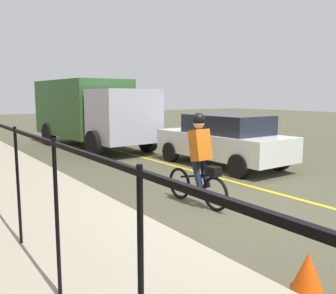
# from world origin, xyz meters

# --- Properties ---
(ground_plane) EXTENTS (80.00, 80.00, 0.00)m
(ground_plane) POSITION_xyz_m (0.00, 0.00, 0.00)
(ground_plane) COLOR #4C4A36
(lane_line_centre) EXTENTS (36.00, 0.12, 0.01)m
(lane_line_centre) POSITION_xyz_m (0.00, -1.60, 0.00)
(lane_line_centre) COLOR yellow
(lane_line_centre) RESTS_ON ground
(sidewalk) EXTENTS (40.00, 3.20, 0.15)m
(sidewalk) POSITION_xyz_m (0.00, 3.40, 0.07)
(sidewalk) COLOR #A59C87
(sidewalk) RESTS_ON ground
(iron_fence) EXTENTS (20.97, 0.04, 1.60)m
(iron_fence) POSITION_xyz_m (1.00, 3.80, 1.31)
(iron_fence) COLOR black
(iron_fence) RESTS_ON sidewalk
(cyclist_lead) EXTENTS (1.71, 0.38, 1.83)m
(cyclist_lead) POSITION_xyz_m (0.51, 0.39, 0.91)
(cyclist_lead) COLOR black
(cyclist_lead) RESTS_ON ground
(patrol_sedan) EXTENTS (4.45, 2.01, 1.58)m
(patrol_sedan) POSITION_xyz_m (3.23, -2.82, 0.82)
(patrol_sedan) COLOR white
(patrol_sedan) RESTS_ON ground
(box_truck_background) EXTENTS (6.83, 2.84, 2.78)m
(box_truck_background) POSITION_xyz_m (9.36, -1.14, 1.55)
(box_truck_background) COLOR #325E2D
(box_truck_background) RESTS_ON ground
(traffic_cone_near) EXTENTS (0.36, 0.36, 0.45)m
(traffic_cone_near) POSITION_xyz_m (-2.64, 1.44, 0.23)
(traffic_cone_near) COLOR #F24F0C
(traffic_cone_near) RESTS_ON ground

